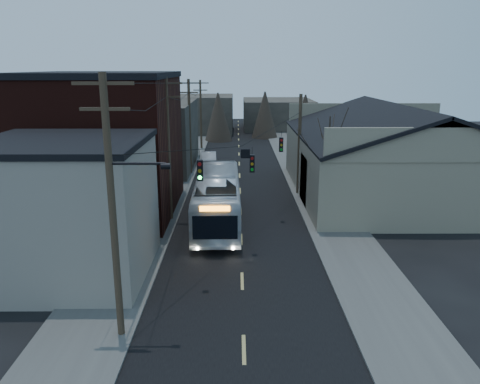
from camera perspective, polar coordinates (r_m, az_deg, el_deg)
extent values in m
plane|color=black|center=(17.61, 0.58, -22.27)|extent=(160.00, 160.00, 0.00)
cube|color=black|center=(45.27, -0.04, 1.44)|extent=(9.00, 110.00, 0.02)
cube|color=#474744|center=(45.69, -8.22, 1.47)|extent=(4.00, 110.00, 0.12)
cube|color=#474744|center=(45.76, 8.13, 1.50)|extent=(4.00, 110.00, 0.12)
cube|color=gray|center=(25.63, -20.32, -2.17)|extent=(8.00, 8.00, 7.00)
cube|color=black|center=(35.82, -16.23, 5.35)|extent=(10.00, 12.00, 10.00)
cube|color=#2F2B26|center=(51.35, -10.82, 6.77)|extent=(9.00, 14.00, 7.00)
cube|color=gray|center=(41.99, 18.06, 3.09)|extent=(16.00, 20.00, 5.00)
cube|color=black|center=(40.32, 13.04, 8.45)|extent=(8.16, 20.60, 2.86)
cube|color=black|center=(42.87, 23.60, 7.96)|extent=(8.16, 20.60, 2.86)
cube|color=#2F2B26|center=(79.58, -4.58, 9.49)|extent=(10.00, 12.00, 6.00)
cube|color=#2F2B26|center=(84.71, 4.60, 9.48)|extent=(12.00, 14.00, 5.00)
cone|color=black|center=(35.38, 10.66, 3.26)|extent=(0.40, 0.40, 7.20)
cylinder|color=#382B1E|center=(18.46, -15.26, -2.58)|extent=(0.28, 0.28, 10.50)
cube|color=#382B1E|center=(17.66, -16.37, 12.60)|extent=(2.20, 0.12, 0.12)
cylinder|color=#382B1E|center=(32.84, -8.71, 4.94)|extent=(0.28, 0.28, 10.00)
cube|color=#382B1E|center=(32.36, -9.04, 12.98)|extent=(2.20, 0.12, 0.12)
cylinder|color=#382B1E|center=(47.61, -6.15, 7.83)|extent=(0.28, 0.28, 9.50)
cube|color=#382B1E|center=(47.26, -6.30, 13.07)|extent=(2.20, 0.12, 0.12)
cylinder|color=#382B1E|center=(62.48, -4.79, 9.34)|extent=(0.28, 0.28, 9.00)
cube|color=#382B1E|center=(62.21, -4.88, 13.10)|extent=(2.20, 0.12, 0.12)
cylinder|color=#382B1E|center=(39.87, 7.24, 5.67)|extent=(0.28, 0.28, 8.50)
cube|color=black|center=(22.08, -4.90, 2.64)|extent=(0.28, 0.20, 1.00)
cube|color=black|center=(26.55, 1.48, 3.49)|extent=(0.28, 0.20, 1.00)
cube|color=black|center=(32.57, 5.04, 5.77)|extent=(0.28, 0.20, 1.00)
imported|color=silver|center=(32.65, -2.75, -0.78)|extent=(3.19, 12.77, 3.54)
imported|color=#A5A8AD|center=(51.89, -3.81, 4.01)|extent=(1.86, 4.66, 1.51)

